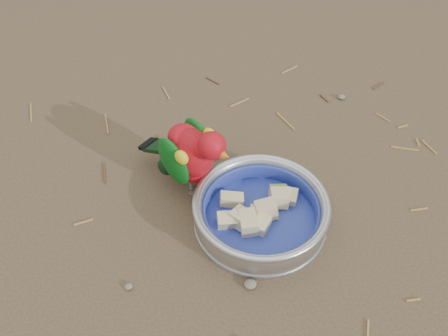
{
  "coord_description": "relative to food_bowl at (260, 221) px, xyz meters",
  "views": [
    {
      "loc": [
        -0.12,
        -0.58,
        0.73
      ],
      "look_at": [
        -0.01,
        0.04,
        0.08
      ],
      "focal_mm": 40.0,
      "sensor_mm": 36.0,
      "label": 1
    }
  ],
  "objects": [
    {
      "name": "ground_debris",
      "position": [
        -0.04,
        0.05,
        -0.01
      ],
      "size": [
        0.9,
        0.8,
        0.01
      ],
      "primitive_type": null,
      "color": "#A07940",
      "rests_on": "ground"
    },
    {
      "name": "bowl_wall",
      "position": [
        0.0,
        0.0,
        0.03
      ],
      "size": [
        0.24,
        0.24,
        0.04
      ],
      "primitive_type": null,
      "color": "#B2B2BA",
      "rests_on": "food_bowl"
    },
    {
      "name": "lory_parrot",
      "position": [
        -0.11,
        0.11,
        0.07
      ],
      "size": [
        0.2,
        0.21,
        0.16
      ],
      "primitive_type": null,
      "rotation": [
        0.0,
        0.0,
        -2.42
      ],
      "color": "#A80C16",
      "rests_on": "ground"
    },
    {
      "name": "ground",
      "position": [
        -0.04,
        0.03,
        -0.01
      ],
      "size": [
        60.0,
        60.0,
        0.0
      ],
      "primitive_type": "plane",
      "color": "brown"
    },
    {
      "name": "fruit_wedges",
      "position": [
        0.0,
        0.0,
        0.02
      ],
      "size": [
        0.14,
        0.14,
        0.03
      ],
      "primitive_type": null,
      "color": "beige",
      "rests_on": "food_bowl"
    },
    {
      "name": "food_bowl",
      "position": [
        0.0,
        0.0,
        0.0
      ],
      "size": [
        0.24,
        0.24,
        0.02
      ],
      "primitive_type": "cylinder",
      "color": "#B2B2BA",
      "rests_on": "ground"
    }
  ]
}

